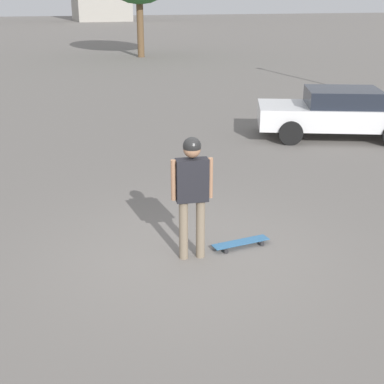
% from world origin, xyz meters
% --- Properties ---
extents(ground_plane, '(220.00, 220.00, 0.00)m').
position_xyz_m(ground_plane, '(0.00, 0.00, 0.00)').
color(ground_plane, slate).
extents(person, '(0.58, 0.26, 1.79)m').
position_xyz_m(person, '(0.00, 0.00, 1.12)').
color(person, '#7A6B56').
rests_on(person, ground_plane).
extents(skateboard, '(0.92, 0.32, 0.08)m').
position_xyz_m(skateboard, '(-0.81, -0.09, 0.07)').
color(skateboard, '#336693').
rests_on(skateboard, ground_plane).
extents(car_parked_near, '(4.51, 3.24, 1.30)m').
position_xyz_m(car_parked_near, '(-5.99, -5.42, 0.68)').
color(car_parked_near, silver).
rests_on(car_parked_near, ground_plane).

